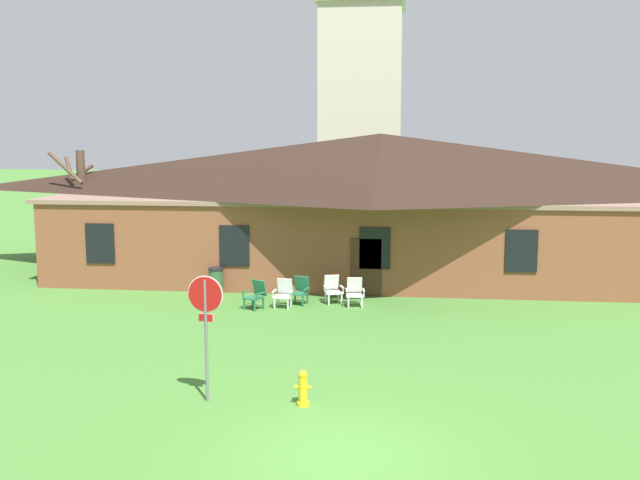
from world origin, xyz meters
name	(u,v)px	position (x,y,z in m)	size (l,w,h in m)	color
ground_plane	(342,456)	(0.00, 0.00, 0.00)	(200.00, 200.00, 0.00)	#477F33
brick_building	(380,202)	(0.00, 18.38, 2.96)	(26.60, 10.40, 5.81)	brown
dome_tower	(361,83)	(-1.73, 32.88, 8.85)	(5.18, 5.18, 19.35)	beige
stop_sign	(206,313)	(-3.18, 2.43, 2.00)	(0.80, 0.13, 2.81)	slate
lawn_chair_by_porch	(256,294)	(-3.86, 11.05, 0.50)	(0.82, 0.86, 0.96)	#28704C
lawn_chair_near_door	(284,293)	(-2.97, 11.38, 0.50)	(0.68, 0.71, 0.96)	white
lawn_chair_left_end	(300,290)	(-2.49, 11.89, 0.50)	(0.73, 0.77, 0.96)	#28704C
lawn_chair_middle	(333,289)	(-1.39, 12.22, 0.50)	(0.77, 0.82, 0.96)	white
lawn_chair_right_end	(355,291)	(-0.60, 11.85, 0.50)	(0.69, 0.73, 0.96)	silver
bare_tree_beside_building	(82,204)	(-12.73, 17.40, 2.84)	(2.25, 2.27, 5.11)	brown
fire_hydrant	(303,389)	(-1.06, 2.42, 0.38)	(0.36, 0.28, 0.79)	gold
trash_bin	(216,281)	(-5.76, 13.08, 0.50)	(0.56, 0.56, 0.98)	#335638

